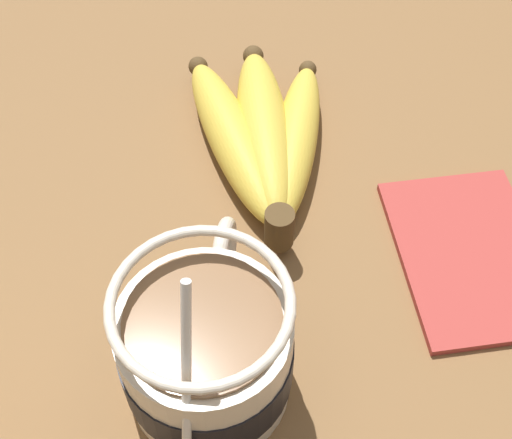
{
  "coord_description": "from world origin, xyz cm",
  "views": [
    {
      "loc": [
        -20.62,
        -3.02,
        43.73
      ],
      "look_at": [
        6.43,
        0.87,
        7.47
      ],
      "focal_mm": 50.0,
      "sensor_mm": 36.0,
      "label": 1
    }
  ],
  "objects": [
    {
      "name": "napkin",
      "position": [
        8.53,
        -13.62,
        3.42
      ],
      "size": [
        15.83,
        13.06,
        0.6
      ],
      "color": "#A33833",
      "rests_on": "table"
    },
    {
      "name": "banana_bunch",
      "position": [
        16.14,
        1.84,
        4.92
      ],
      "size": [
        19.56,
        12.05,
        4.16
      ],
      "color": "#4C381E",
      "rests_on": "table"
    },
    {
      "name": "coffee_mug",
      "position": [
        -3.03,
        2.31,
        7.22
      ],
      "size": [
        15.24,
        9.87,
        14.52
      ],
      "color": "beige",
      "rests_on": "table"
    },
    {
      "name": "table",
      "position": [
        0.0,
        0.0,
        1.56
      ],
      "size": [
        118.65,
        118.65,
        3.12
      ],
      "color": "brown",
      "rests_on": "ground"
    }
  ]
}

